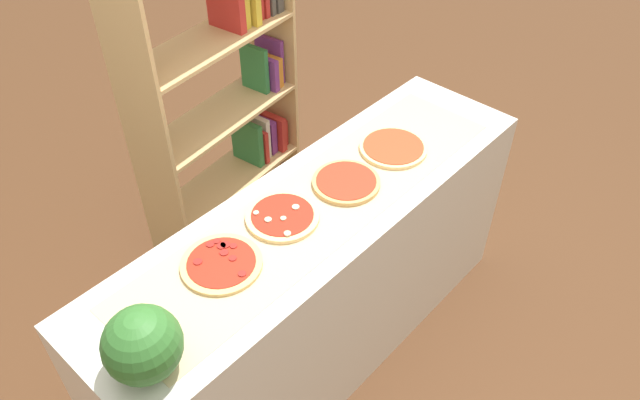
% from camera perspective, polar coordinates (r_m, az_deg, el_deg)
% --- Properties ---
extents(ground_plane, '(12.00, 12.00, 0.00)m').
position_cam_1_polar(ground_plane, '(3.08, -0.00, -13.44)').
color(ground_plane, '#4C2D19').
extents(counter, '(2.08, 0.57, 0.94)m').
position_cam_1_polar(counter, '(2.71, -0.00, -7.76)').
color(counter, beige).
rests_on(counter, ground_plane).
extents(parchment_paper, '(1.77, 0.42, 0.00)m').
position_cam_1_polar(parchment_paper, '(2.37, -0.00, -0.34)').
color(parchment_paper, tan).
rests_on(parchment_paper, counter).
extents(pizza_pepperoni_0, '(0.29, 0.29, 0.02)m').
position_cam_1_polar(pizza_pepperoni_0, '(2.16, -9.16, -5.85)').
color(pizza_pepperoni_0, '#DBB26B').
rests_on(pizza_pepperoni_0, parchment_paper).
extents(pizza_mushroom_1, '(0.28, 0.28, 0.03)m').
position_cam_1_polar(pizza_mushroom_1, '(2.31, -3.52, -1.52)').
color(pizza_mushroom_1, '#E5C17F').
rests_on(pizza_mushroom_1, parchment_paper).
extents(pizza_plain_2, '(0.27, 0.27, 0.02)m').
position_cam_1_polar(pizza_plain_2, '(2.45, 2.53, 1.63)').
color(pizza_plain_2, tan).
rests_on(pizza_plain_2, parchment_paper).
extents(pizza_plain_3, '(0.29, 0.29, 0.02)m').
position_cam_1_polar(pizza_plain_3, '(2.65, 6.77, 4.91)').
color(pizza_plain_3, '#E5C17F').
rests_on(pizza_plain_3, parchment_paper).
extents(watermelon, '(0.24, 0.24, 0.24)m').
position_cam_1_polar(watermelon, '(1.87, -16.20, -12.81)').
color(watermelon, '#2D6628').
rests_on(watermelon, counter).
extents(bookshelf, '(0.95, 0.41, 1.64)m').
position_cam_1_polar(bookshelf, '(3.21, -7.67, 8.07)').
color(bookshelf, tan).
rests_on(bookshelf, ground_plane).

